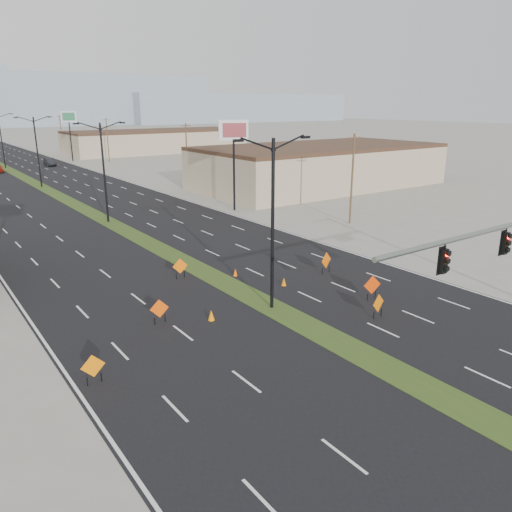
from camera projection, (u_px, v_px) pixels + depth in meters
ground at (447, 400)px, 20.71m from camera, size 600.00×600.00×0.00m
road_surface at (2, 166)px, 98.46m from camera, size 25.00×400.00×0.02m
median_strip at (2, 166)px, 98.46m from camera, size 2.00×400.00×0.04m
building_se_near at (319, 167)px, 73.83m from camera, size 36.00×18.00×5.50m
building_se_far at (157, 142)px, 126.66m from camera, size 44.00×16.00×5.00m
mesa_center at (10, 100)px, 272.13m from camera, size 220.00×50.00×28.00m
mesa_east at (235, 108)px, 343.77m from camera, size 160.00×50.00×18.00m
streetlight_0 at (273, 220)px, 28.46m from camera, size 5.15×0.24×10.02m
streetlight_1 at (104, 170)px, 50.23m from camera, size 5.15×0.24×10.02m
streetlight_2 at (37, 150)px, 72.00m from camera, size 5.15×0.24×10.02m
streetlight_3 at (1, 139)px, 93.77m from camera, size 5.15×0.24×10.02m
utility_pole_0 at (352, 178)px, 49.92m from camera, size 1.60×0.20×9.00m
utility_pole_1 at (187, 152)px, 77.13m from camera, size 1.60×0.20×9.00m
utility_pole_2 at (108, 139)px, 104.34m from camera, size 1.60×0.20×9.00m
utility_pole_3 at (61, 132)px, 131.55m from camera, size 1.60×0.20×9.00m
car_mid at (50, 162)px, 98.74m from camera, size 1.60×4.49×1.48m
construction_sign_0 at (93, 367)px, 21.64m from camera, size 1.06×0.10×1.41m
construction_sign_1 at (159, 309)px, 27.69m from camera, size 1.06×0.22×1.43m
construction_sign_2 at (180, 267)px, 34.88m from camera, size 1.08×0.23×1.45m
construction_sign_3 at (378, 304)px, 28.42m from camera, size 1.06×0.23×1.43m
construction_sign_4 at (372, 286)px, 31.00m from camera, size 1.16×0.34×1.59m
construction_sign_5 at (326, 261)px, 35.88m from camera, size 1.15×0.38×1.59m
cone_0 at (211, 315)px, 28.19m from camera, size 0.51×0.51×0.64m
cone_1 at (284, 282)px, 33.59m from camera, size 0.41×0.41×0.58m
cone_2 at (235, 273)px, 35.49m from camera, size 0.34×0.34×0.54m
cone_3 at (183, 266)px, 36.94m from camera, size 0.42×0.42×0.54m
pole_sign_east_near at (234, 137)px, 55.20m from camera, size 3.15×1.66×10.09m
pole_sign_east_far at (69, 120)px, 104.27m from camera, size 3.38×0.92×10.35m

